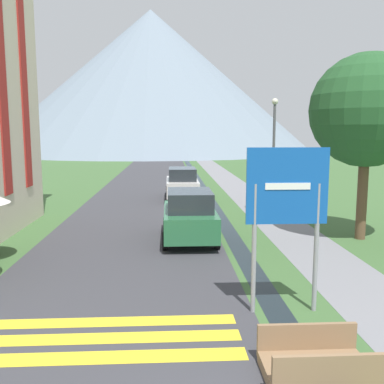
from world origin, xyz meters
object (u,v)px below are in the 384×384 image
Objects in this scene: footbridge at (317,363)px; parked_car_near at (190,216)px; streetlamp at (274,148)px; parked_car_far at (182,184)px; road_sign at (287,204)px; tree_by_path at (367,111)px.

parked_car_near is at bearing 100.46° from footbridge.
footbridge is at bearing -100.54° from streetlamp.
footbridge is at bearing -85.04° from parked_car_far.
parked_car_far is (-1.71, 15.58, -1.45)m from road_sign.
footbridge is (-0.14, -2.49, -2.14)m from road_sign.
parked_car_far is at bearing 89.80° from parked_car_near.
footbridge is at bearing -79.54° from parked_car_near.
footbridge is 0.32× the size of streetlamp.
road_sign is at bearing 86.74° from footbridge.
parked_car_far is (-1.57, 18.07, 0.68)m from footbridge.
streetlamp is (2.37, 12.75, 2.92)m from footbridge.
streetlamp is (3.97, 4.09, 2.23)m from parked_car_near.
footbridge is 8.84m from parked_car_near.
road_sign is 0.67× the size of streetlamp.
road_sign is 2.09× the size of footbridge.
parked_car_near is at bearing 179.43° from tree_by_path.
parked_car_far is at bearing 126.55° from streetlamp.
parked_car_near is 7.21m from tree_by_path.
footbridge is at bearing -93.26° from road_sign.
streetlamp reaches higher than footbridge.
parked_car_far is 11.88m from tree_by_path.
road_sign is 15.74m from parked_car_far.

